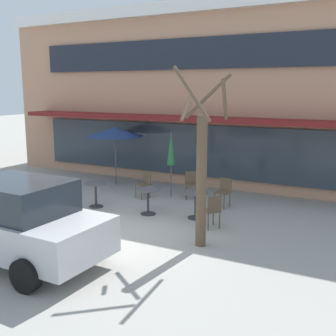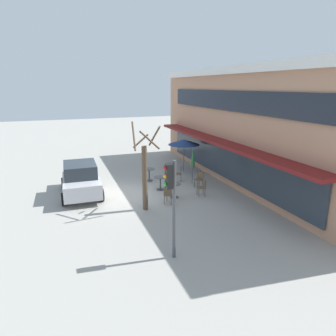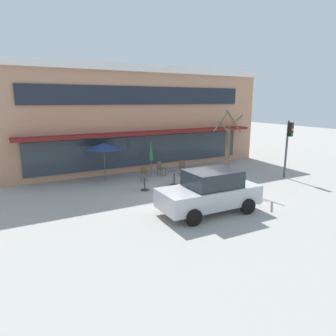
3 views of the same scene
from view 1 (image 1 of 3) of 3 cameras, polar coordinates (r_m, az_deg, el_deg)
The scene contains 13 objects.
ground_plane at distance 10.73m, azimuth -7.54°, elevation -9.06°, with size 80.00×80.00×0.00m, color #9E9B93.
building_facade at distance 19.08m, azimuth 10.14°, elevation 9.83°, with size 18.40×9.10×6.72m.
cafe_table_near_wall at distance 12.23m, azimuth -2.74°, elevation -3.96°, with size 0.70×0.70×0.76m.
cafe_table_streetside at distance 11.87m, azimuth 3.76°, elevation -4.43°, with size 0.70×0.70×0.76m.
cafe_table_by_tree at distance 13.15m, azimuth -9.78°, elevation -3.06°, with size 0.70×0.70×0.76m.
patio_umbrella_green_folded at distance 14.00m, azimuth 0.42°, elevation 2.59°, with size 0.28×0.28×2.20m.
patio_umbrella_cream_folded at distance 15.83m, azimuth -7.20°, elevation 4.89°, with size 2.10×2.10×2.20m.
cafe_chair_0 at distance 14.01m, azimuth 3.17°, elevation -2.02°, with size 0.54×0.54×0.89m.
cafe_chair_1 at distance 11.05m, azimuth 6.03°, elevation -5.57°, with size 0.56×0.56×0.89m.
cafe_chair_2 at distance 13.11m, azimuth 7.56°, elevation -2.99°, with size 0.47×0.47×0.89m.
cafe_chair_3 at distance 14.10m, azimuth -3.21°, elevation -1.93°, with size 0.52×0.52×0.89m.
parked_sedan at distance 9.46m, azimuth -19.99°, elevation -6.77°, with size 4.24×2.10×1.76m.
street_tree at distance 9.56m, azimuth 4.59°, elevation -0.17°, with size 1.28×1.20×4.10m.
Camera 1 is at (5.95, -8.16, 3.63)m, focal length 45.00 mm.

